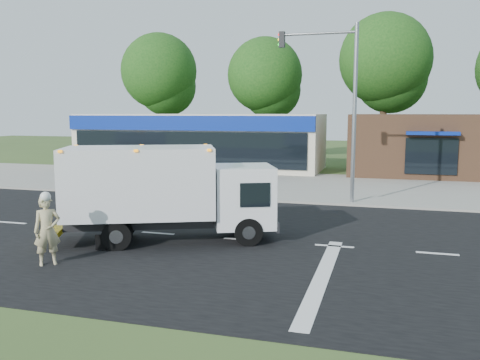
# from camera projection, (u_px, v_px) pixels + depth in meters

# --- Properties ---
(ground) EXTENTS (120.00, 120.00, 0.00)m
(ground) POSITION_uv_depth(u_px,v_px,m) (242.00, 240.00, 16.60)
(ground) COLOR #385123
(ground) RESTS_ON ground
(road_asphalt) EXTENTS (60.00, 14.00, 0.02)m
(road_asphalt) POSITION_uv_depth(u_px,v_px,m) (242.00, 240.00, 16.60)
(road_asphalt) COLOR black
(road_asphalt) RESTS_ON ground
(sidewalk) EXTENTS (60.00, 2.40, 0.12)m
(sidewalk) POSITION_uv_depth(u_px,v_px,m) (289.00, 198.00, 24.39)
(sidewalk) COLOR gray
(sidewalk) RESTS_ON ground
(parking_apron) EXTENTS (60.00, 9.00, 0.02)m
(parking_apron) POSITION_uv_depth(u_px,v_px,m) (308.00, 183.00, 29.92)
(parking_apron) COLOR gray
(parking_apron) RESTS_ON ground
(lane_markings) EXTENTS (55.20, 7.00, 0.01)m
(lane_markings) POSITION_uv_depth(u_px,v_px,m) (273.00, 253.00, 14.94)
(lane_markings) COLOR silver
(lane_markings) RESTS_ON road_asphalt
(ems_box_truck) EXTENTS (7.20, 4.66, 3.07)m
(ems_box_truck) POSITION_uv_depth(u_px,v_px,m) (164.00, 187.00, 16.18)
(ems_box_truck) COLOR black
(ems_box_truck) RESTS_ON ground
(emergency_worker) EXTENTS (0.83, 0.81, 2.03)m
(emergency_worker) POSITION_uv_depth(u_px,v_px,m) (47.00, 229.00, 13.75)
(emergency_worker) COLOR tan
(emergency_worker) RESTS_ON ground
(retail_strip_mall) EXTENTS (18.00, 6.20, 4.00)m
(retail_strip_mall) POSITION_uv_depth(u_px,v_px,m) (200.00, 141.00, 37.79)
(retail_strip_mall) COLOR beige
(retail_strip_mall) RESTS_ON ground
(brown_storefront) EXTENTS (10.00, 6.70, 4.00)m
(brown_storefront) POSITION_uv_depth(u_px,v_px,m) (428.00, 145.00, 33.39)
(brown_storefront) COLOR #382316
(brown_storefront) RESTS_ON ground
(traffic_signal_pole) EXTENTS (3.51, 0.25, 8.00)m
(traffic_signal_pole) POSITION_uv_depth(u_px,v_px,m) (340.00, 94.00, 22.52)
(traffic_signal_pole) COLOR gray
(traffic_signal_pole) RESTS_ON ground
(background_trees) EXTENTS (36.77, 7.39, 12.10)m
(background_trees) POSITION_uv_depth(u_px,v_px,m) (325.00, 73.00, 42.64)
(background_trees) COLOR #332114
(background_trees) RESTS_ON ground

